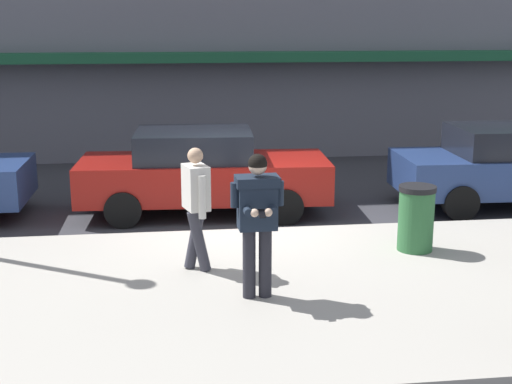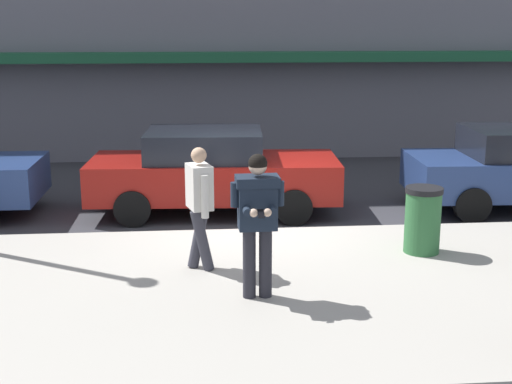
# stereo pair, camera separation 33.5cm
# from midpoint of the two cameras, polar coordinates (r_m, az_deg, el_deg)

# --- Properties ---
(ground_plane) EXTENTS (80.00, 80.00, 0.00)m
(ground_plane) POSITION_cam_midpoint_polar(r_m,az_deg,el_deg) (11.96, 0.51, -3.31)
(ground_plane) COLOR #333338
(sidewalk) EXTENTS (32.00, 5.30, 0.14)m
(sidewalk) POSITION_cam_midpoint_polar(r_m,az_deg,el_deg) (9.44, 8.33, -7.73)
(sidewalk) COLOR #A8A399
(sidewalk) RESTS_ON ground
(curb_paint_line) EXTENTS (28.00, 0.12, 0.01)m
(curb_paint_line) POSITION_cam_midpoint_polar(r_m,az_deg,el_deg) (12.14, 5.20, -3.09)
(curb_paint_line) COLOR silver
(curb_paint_line) RESTS_ON ground
(parked_sedan_mid) EXTENTS (4.59, 2.11, 1.54)m
(parked_sedan_mid) POSITION_cam_midpoint_polar(r_m,az_deg,el_deg) (13.06, -2.80, 1.70)
(parked_sedan_mid) COLOR maroon
(parked_sedan_mid) RESTS_ON ground
(man_texting_on_phone) EXTENTS (0.65, 0.59, 1.81)m
(man_texting_on_phone) POSITION_cam_midpoint_polar(r_m,az_deg,el_deg) (8.56, 1.24, -1.48)
(man_texting_on_phone) COLOR #23232B
(man_texting_on_phone) RESTS_ON sidewalk
(pedestrian_in_light_coat) EXTENTS (0.40, 0.58, 1.70)m
(pedestrian_in_light_coat) POSITION_cam_midpoint_polar(r_m,az_deg,el_deg) (9.62, -3.54, -0.70)
(pedestrian_in_light_coat) COLOR #33333D
(pedestrian_in_light_coat) RESTS_ON sidewalk
(trash_bin) EXTENTS (0.55, 0.55, 0.98)m
(trash_bin) POSITION_cam_midpoint_polar(r_m,az_deg,el_deg) (10.74, 14.07, -2.17)
(trash_bin) COLOR #2D6638
(trash_bin) RESTS_ON sidewalk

